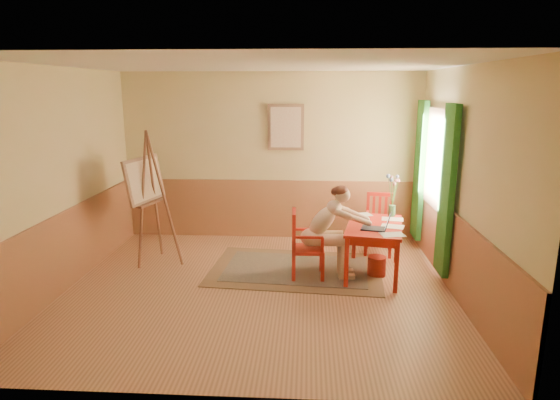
# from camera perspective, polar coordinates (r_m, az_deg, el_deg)

# --- Properties ---
(room) EXTENTS (5.04, 4.54, 2.84)m
(room) POSITION_cam_1_polar(r_m,az_deg,el_deg) (5.90, -2.74, 2.12)
(room) COLOR tan
(room) RESTS_ON ground
(wainscot) EXTENTS (5.00, 4.50, 1.00)m
(wainscot) POSITION_cam_1_polar(r_m,az_deg,el_deg) (6.89, -1.96, -3.96)
(wainscot) COLOR #9C6340
(wainscot) RESTS_ON room
(window) EXTENTS (0.12, 2.01, 2.20)m
(window) POSITION_cam_1_polar(r_m,az_deg,el_deg) (7.19, 17.82, 3.06)
(window) COLOR white
(window) RESTS_ON room
(wall_portrait) EXTENTS (0.60, 0.05, 0.76)m
(wall_portrait) POSITION_cam_1_polar(r_m,az_deg,el_deg) (8.00, 0.70, 8.66)
(wall_portrait) COLOR #90684E
(wall_portrait) RESTS_ON room
(rug) EXTENTS (2.52, 1.79, 0.02)m
(rug) POSITION_cam_1_polar(r_m,az_deg,el_deg) (6.91, 1.90, -8.22)
(rug) COLOR #8C7251
(rug) RESTS_ON room
(table) EXTENTS (0.92, 1.31, 0.72)m
(table) POSITION_cam_1_polar(r_m,az_deg,el_deg) (6.67, 11.18, -3.63)
(table) COLOR red
(table) RESTS_ON room
(chair_left) EXTENTS (0.44, 0.42, 0.94)m
(chair_left) POSITION_cam_1_polar(r_m,az_deg,el_deg) (6.51, 2.94, -5.32)
(chair_left) COLOR red
(chair_left) RESTS_ON room
(chair_back) EXTENTS (0.47, 0.49, 0.94)m
(chair_back) POSITION_cam_1_polar(r_m,az_deg,el_deg) (7.63, 11.71, -2.78)
(chair_back) COLOR red
(chair_back) RESTS_ON room
(figure) EXTENTS (0.95, 0.41, 1.29)m
(figure) POSITION_cam_1_polar(r_m,az_deg,el_deg) (6.46, 5.82, -3.26)
(figure) COLOR beige
(figure) RESTS_ON room
(laptop) EXTENTS (0.42, 0.31, 0.23)m
(laptop) POSITION_cam_1_polar(r_m,az_deg,el_deg) (6.40, 11.64, -3.08)
(laptop) COLOR #1E2338
(laptop) RESTS_ON table
(papers) EXTENTS (0.76, 1.24, 0.00)m
(papers) POSITION_cam_1_polar(r_m,az_deg,el_deg) (6.72, 12.30, -2.73)
(papers) COLOR white
(papers) RESTS_ON table
(vase) EXTENTS (0.20, 0.30, 0.61)m
(vase) POSITION_cam_1_polar(r_m,az_deg,el_deg) (7.08, 13.26, 0.35)
(vase) COLOR #3F724C
(vase) RESTS_ON table
(wastebasket) EXTENTS (0.26, 0.26, 0.27)m
(wastebasket) POSITION_cam_1_polar(r_m,az_deg,el_deg) (6.80, 11.45, -7.71)
(wastebasket) COLOR #C33A2B
(wastebasket) RESTS_ON room
(easel) EXTENTS (0.74, 0.88, 1.96)m
(easel) POSITION_cam_1_polar(r_m,az_deg,el_deg) (7.19, -15.57, 1.71)
(easel) COLOR brown
(easel) RESTS_ON room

